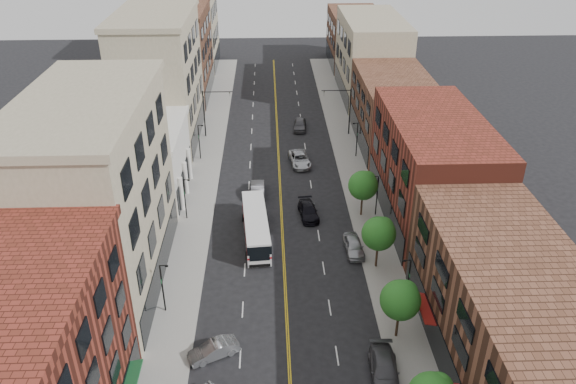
{
  "coord_description": "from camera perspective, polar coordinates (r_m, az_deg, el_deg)",
  "views": [
    {
      "loc": [
        -1.3,
        -31.79,
        34.31
      ],
      "look_at": [
        0.64,
        21.04,
        5.0
      ],
      "focal_mm": 35.0,
      "sensor_mm": 36.0,
      "label": 1
    }
  ],
  "objects": [
    {
      "name": "car_lane_behind",
      "position": [
        70.0,
        -3.1,
        0.34
      ],
      "size": [
        1.71,
        4.75,
        1.56
      ],
      "primitive_type": "imported",
      "rotation": [
        0.0,
        0.0,
        3.15
      ],
      "color": "#525157",
      "rests_on": "ground"
    },
    {
      "name": "car_lane_c",
      "position": [
        88.97,
        1.22,
        6.88
      ],
      "size": [
        2.36,
        4.94,
        1.63
      ],
      "primitive_type": "imported",
      "rotation": [
        0.0,
        0.0,
        -0.09
      ],
      "color": "#48474C",
      "rests_on": "ground"
    },
    {
      "name": "car_parked_mid",
      "position": [
        46.72,
        9.75,
        -17.4
      ],
      "size": [
        2.54,
        5.55,
        1.57
      ],
      "primitive_type": "imported",
      "rotation": [
        0.0,
        0.0,
        -0.06
      ],
      "color": "#434348",
      "rests_on": "ground"
    },
    {
      "name": "bldg_r_far_c",
      "position": [
        122.64,
        6.78,
        15.23
      ],
      "size": [
        10.0,
        18.0,
        11.0
      ],
      "primitive_type": "cube",
      "color": "brown",
      "rests_on": "ground"
    },
    {
      "name": "lamp_l_3",
      "position": [
        78.93,
        -8.99,
        5.24
      ],
      "size": [
        0.81,
        0.55,
        5.05
      ],
      "color": "black",
      "rests_on": "sidewalk_left"
    },
    {
      "name": "bldg_r_far_a",
      "position": [
        84.21,
        10.7,
        8.13
      ],
      "size": [
        10.0,
        20.0,
        10.0
      ],
      "primitive_type": "cube",
      "color": "brown",
      "rests_on": "ground"
    },
    {
      "name": "bldg_l_white",
      "position": [
        71.47,
        -14.6,
        2.92
      ],
      "size": [
        10.0,
        14.0,
        8.0
      ],
      "primitive_type": "cube",
      "color": "silver",
      "rests_on": "ground"
    },
    {
      "name": "car_lane_b",
      "position": [
        77.48,
        1.19,
        3.36
      ],
      "size": [
        3.3,
        5.92,
        1.56
      ],
      "primitive_type": "imported",
      "rotation": [
        0.0,
        0.0,
        0.13
      ],
      "color": "#B1B4B9",
      "rests_on": "ground"
    },
    {
      "name": "bldg_l_far_a",
      "position": [
        85.17,
        -12.86,
        11.0
      ],
      "size": [
        10.0,
        20.0,
        18.0
      ],
      "primitive_type": "cube",
      "color": "gray",
      "rests_on": "ground"
    },
    {
      "name": "lamp_r_3",
      "position": [
        79.29,
        7.0,
        5.5
      ],
      "size": [
        0.81,
        0.55,
        5.05
      ],
      "color": "black",
      "rests_on": "sidewalk_right"
    },
    {
      "name": "tree_r_3",
      "position": [
        64.39,
        7.71,
        0.77
      ],
      "size": [
        3.4,
        3.4,
        5.59
      ],
      "color": "black",
      "rests_on": "sidewalk_right"
    },
    {
      "name": "bldg_l_far_c",
      "position": [
        121.29,
        -9.93,
        17.04
      ],
      "size": [
        10.0,
        16.0,
        20.0
      ],
      "primitive_type": "cube",
      "color": "gray",
      "rests_on": "ground"
    },
    {
      "name": "car_parked_far",
      "position": [
        59.61,
        6.69,
        -5.45
      ],
      "size": [
        2.08,
        4.66,
        1.56
      ],
      "primitive_type": "imported",
      "rotation": [
        0.0,
        0.0,
        0.05
      ],
      "color": "#A0A1A7",
      "rests_on": "ground"
    },
    {
      "name": "lamp_r_1",
      "position": [
        52.11,
        12.09,
        -8.73
      ],
      "size": [
        0.81,
        0.55,
        5.05
      ],
      "color": "black",
      "rests_on": "sidewalk_right"
    },
    {
      "name": "car_lane_a",
      "position": [
        65.37,
        2.07,
        -1.94
      ],
      "size": [
        2.53,
        5.08,
        1.42
      ],
      "primitive_type": "imported",
      "rotation": [
        0.0,
        0.0,
        0.11
      ],
      "color": "black",
      "rests_on": "ground"
    },
    {
      "name": "signal_mast_right",
      "position": [
        85.91,
        5.84,
        8.66
      ],
      "size": [
        4.49,
        0.18,
        7.2
      ],
      "color": "black",
      "rests_on": "sidewalk_right"
    },
    {
      "name": "bldg_l_redbrick",
      "position": [
        40.71,
        -25.24,
        -16.65
      ],
      "size": [
        10.0,
        16.0,
        14.0
      ],
      "primitive_type": "cube",
      "color": "maroon",
      "rests_on": "ground"
    },
    {
      "name": "lamp_l_1",
      "position": [
        51.56,
        -12.6,
        -9.26
      ],
      "size": [
        0.81,
        0.55,
        5.05
      ],
      "color": "black",
      "rests_on": "sidewalk_left"
    },
    {
      "name": "signal_mast_left",
      "position": [
        85.6,
        -8.07,
        8.44
      ],
      "size": [
        4.49,
        0.18,
        7.2
      ],
      "color": "black",
      "rests_on": "sidewalk_left"
    },
    {
      "name": "car_angle_b",
      "position": [
        48.12,
        -7.56,
        -15.63
      ],
      "size": [
        4.44,
        3.19,
        1.39
      ],
      "primitive_type": "imported",
      "rotation": [
        0.0,
        0.0,
        -1.11
      ],
      "color": "gray",
      "rests_on": "ground"
    },
    {
      "name": "bldg_r_mid",
      "position": [
        65.18,
        14.44,
        2.29
      ],
      "size": [
        10.0,
        22.0,
        12.0
      ],
      "primitive_type": "cube",
      "color": "maroon",
      "rests_on": "ground"
    },
    {
      "name": "sidewalk_right",
      "position": [
        75.9,
        6.7,
        1.98
      ],
      "size": [
        4.0,
        110.0,
        0.15
      ],
      "primitive_type": "cube",
      "color": "gray",
      "rests_on": "ground"
    },
    {
      "name": "lamp_r_2",
      "position": [
        65.15,
        9.01,
        -0.14
      ],
      "size": [
        0.81,
        0.55,
        5.05
      ],
      "color": "black",
      "rests_on": "sidewalk_right"
    },
    {
      "name": "city_bus",
      "position": [
        60.96,
        -3.29,
        -3.41
      ],
      "size": [
        3.39,
        11.41,
        2.89
      ],
      "rotation": [
        0.0,
        0.0,
        0.08
      ],
      "color": "silver",
      "rests_on": "ground"
    },
    {
      "name": "tree_r_1",
      "position": [
        48.08,
        11.43,
        -10.58
      ],
      "size": [
        3.4,
        3.4,
        5.59
      ],
      "color": "black",
      "rests_on": "sidewalk_right"
    },
    {
      "name": "ground",
      "position": [
        46.79,
        0.17,
        -18.15
      ],
      "size": [
        220.0,
        220.0,
        0.0
      ],
      "primitive_type": "plane",
      "color": "black",
      "rests_on": "ground"
    },
    {
      "name": "bldg_r_near",
      "position": [
        46.95,
        21.91,
        -12.18
      ],
      "size": [
        10.0,
        26.0,
        10.0
      ],
      "primitive_type": "cube",
      "color": "brown",
      "rests_on": "ground"
    },
    {
      "name": "bldg_r_far_b",
      "position": [
        103.17,
        8.42,
        13.36
      ],
      "size": [
        10.0,
        22.0,
        14.0
      ],
      "primitive_type": "cube",
      "color": "gray",
      "rests_on": "ground"
    },
    {
      "name": "sidewalk_left",
      "position": [
        75.56,
        -8.48,
        1.72
      ],
      "size": [
        4.0,
        110.0,
        0.15
      ],
      "primitive_type": "cube",
      "color": "gray",
      "rests_on": "ground"
    },
    {
      "name": "lamp_l_2",
      "position": [
        64.71,
        -10.41,
        -0.48
      ],
      "size": [
        0.81,
        0.55,
        5.05
      ],
      "color": "black",
      "rests_on": "sidewalk_left"
    },
    {
      "name": "bldg_l_far_b",
      "position": [
        104.51,
        -10.98,
        13.63
      ],
      "size": [
        10.0,
        20.0,
        15.0
      ],
      "primitive_type": "cube",
      "color": "brown",
      "rests_on": "ground"
    },
    {
      "name": "bldg_l_tanoffice",
      "position": [
        53.79,
        -18.8,
        -0.76
      ],
      "size": [
        10.0,
        22.0,
        18.0
      ],
      "primitive_type": "cube",
      "color": "gray",
      "rests_on": "ground"
    },
    {
      "name": "tree_r_2",
      "position": [
        55.93,
        9.28,
        -4.08
      ],
      "size": [
        3.4,
        3.4,
        5.59
      ],
      "color": "black",
      "rests_on": "sidewalk_right"
    }
  ]
}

